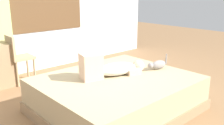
{
  "coord_description": "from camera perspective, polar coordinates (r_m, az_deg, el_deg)",
  "views": [
    {
      "loc": [
        -2.02,
        -2.31,
        1.58
      ],
      "look_at": [
        0.24,
        0.19,
        0.62
      ],
      "focal_mm": 40.25,
      "sensor_mm": 36.0,
      "label": 1
    }
  ],
  "objects": [
    {
      "name": "bed",
      "position": [
        3.43,
        1.01,
        -7.23
      ],
      "size": [
        2.01,
        1.69,
        0.47
      ],
      "color": "#997A56",
      "rests_on": "ground"
    },
    {
      "name": "person_lying",
      "position": [
        3.39,
        -0.3,
        -1.21
      ],
      "size": [
        0.93,
        0.48,
        0.34
      ],
      "color": "silver",
      "rests_on": "bed"
    },
    {
      "name": "ground_plane",
      "position": [
        3.45,
        -0.88,
        -11.33
      ],
      "size": [
        16.0,
        16.0,
        0.0
      ],
      "primitive_type": "plane",
      "color": "olive"
    },
    {
      "name": "cat",
      "position": [
        3.75,
        10.31,
        -0.51
      ],
      "size": [
        0.36,
        0.15,
        0.21
      ],
      "color": "gray",
      "rests_on": "bed"
    },
    {
      "name": "chair_by_desk",
      "position": [
        4.63,
        -20.74,
        1.49
      ],
      "size": [
        0.39,
        0.39,
        0.86
      ],
      "color": "tan",
      "rests_on": "ground"
    }
  ]
}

